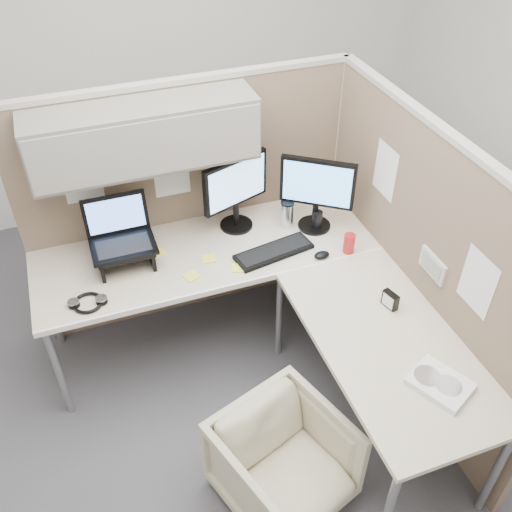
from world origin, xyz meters
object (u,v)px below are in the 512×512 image
object	(u,v)px
office_chair	(284,460)
keyboard	(274,252)
desk	(268,291)
monitor_left	(236,188)

from	to	relation	value
office_chair	keyboard	bearing A→B (deg)	53.13
desk	monitor_left	xyz separation A→B (m)	(0.01, 0.57, 0.32)
monitor_left	desk	bearing A→B (deg)	-110.88
monitor_left	keyboard	size ratio (longest dim) A/B	1.00
desk	keyboard	bearing A→B (deg)	62.35
office_chair	keyboard	xyz separation A→B (m)	(0.33, 1.01, 0.45)
desk	office_chair	xyz separation A→B (m)	(-0.20, -0.76, -0.39)
monitor_left	keyboard	bearing A→B (deg)	-89.81
office_chair	monitor_left	world-z (taller)	monitor_left
desk	keyboard	distance (m)	0.29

